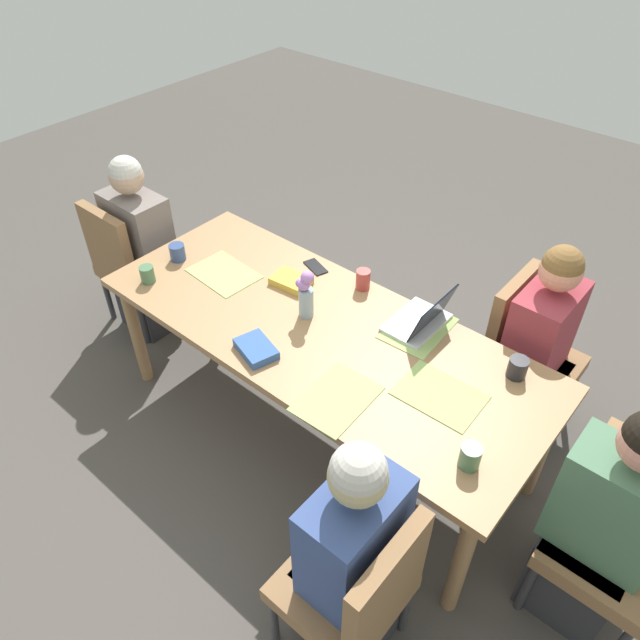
{
  "coord_description": "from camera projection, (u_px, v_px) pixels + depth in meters",
  "views": [
    {
      "loc": [
        1.41,
        -1.66,
        2.69
      ],
      "look_at": [
        0.0,
        0.0,
        0.81
      ],
      "focal_mm": 33.74,
      "sensor_mm": 36.0,
      "label": 1
    }
  ],
  "objects": [
    {
      "name": "placemat_head_right_left_far",
      "position": [
        439.0,
        395.0,
        2.58
      ],
      "size": [
        0.37,
        0.27,
        0.0
      ],
      "primitive_type": "cube",
      "rotation": [
        0.0,
        0.0,
        3.17
      ],
      "color": "#9EBC66",
      "rests_on": "dining_table"
    },
    {
      "name": "placemat_head_left_left_mid",
      "position": [
        224.0,
        273.0,
        3.25
      ],
      "size": [
        0.38,
        0.29,
        0.0
      ],
      "primitive_type": "cube",
      "rotation": [
        0.0,
        0.0,
        -0.07
      ],
      "color": "#9EBC66",
      "rests_on": "dining_table"
    },
    {
      "name": "placemat_near_left_near",
      "position": [
        337.0,
        399.0,
        2.56
      ],
      "size": [
        0.27,
        0.37,
        0.0
      ],
      "primitive_type": "cube",
      "rotation": [
        0.0,
        0.0,
        1.61
      ],
      "color": "#9EBC66",
      "rests_on": "dining_table"
    },
    {
      "name": "ground_plane",
      "position": [
        320.0,
        428.0,
        3.41
      ],
      "size": [
        10.0,
        10.0,
        0.0
      ],
      "primitive_type": "plane",
      "color": "#4C4742"
    },
    {
      "name": "book_red_cover",
      "position": [
        291.0,
        281.0,
        3.16
      ],
      "size": [
        0.21,
        0.16,
        0.04
      ],
      "primitive_type": "cube",
      "rotation": [
        0.0,
        0.0,
        0.11
      ],
      "color": "gold",
      "rests_on": "dining_table"
    },
    {
      "name": "book_blue_cover",
      "position": [
        256.0,
        349.0,
        2.77
      ],
      "size": [
        0.23,
        0.19,
        0.04
      ],
      "primitive_type": "cube",
      "rotation": [
        0.0,
        0.0,
        -0.29
      ],
      "color": "#335693",
      "rests_on": "dining_table"
    },
    {
      "name": "chair_head_left_left_mid",
      "position": [
        130.0,
        261.0,
        3.79
      ],
      "size": [
        0.44,
        0.44,
        0.9
      ],
      "color": "olive",
      "rests_on": "ground_plane"
    },
    {
      "name": "laptop_far_right_near",
      "position": [
        421.0,
        320.0,
        2.89
      ],
      "size": [
        0.22,
        0.32,
        0.21
      ],
      "color": "silver",
      "rests_on": "dining_table"
    },
    {
      "name": "coffee_mug_far_left",
      "position": [
        470.0,
        457.0,
        2.27
      ],
      "size": [
        0.08,
        0.08,
        0.1
      ],
      "primitive_type": "cylinder",
      "color": "#47704C",
      "rests_on": "dining_table"
    },
    {
      "name": "person_far_right_near",
      "position": [
        533.0,
        356.0,
        3.09
      ],
      "size": [
        0.36,
        0.4,
        1.19
      ],
      "color": "#2D2D33",
      "rests_on": "ground_plane"
    },
    {
      "name": "chair_head_right_left_far",
      "position": [
        619.0,
        530.0,
        2.38
      ],
      "size": [
        0.44,
        0.44,
        0.9
      ],
      "color": "olive",
      "rests_on": "ground_plane"
    },
    {
      "name": "coffee_mug_near_left",
      "position": [
        518.0,
        368.0,
        2.64
      ],
      "size": [
        0.09,
        0.09,
        0.1
      ],
      "primitive_type": "cylinder",
      "color": "#232328",
      "rests_on": "dining_table"
    },
    {
      "name": "phone_black",
      "position": [
        316.0,
        267.0,
        3.29
      ],
      "size": [
        0.17,
        0.12,
        0.01
      ],
      "primitive_type": "cube",
      "rotation": [
        0.0,
        0.0,
        2.81
      ],
      "color": "black",
      "rests_on": "dining_table"
    },
    {
      "name": "coffee_mug_centre_right",
      "position": [
        177.0,
        252.0,
        3.32
      ],
      "size": [
        0.09,
        0.09,
        0.09
      ],
      "primitive_type": "cylinder",
      "color": "#33477A",
      "rests_on": "dining_table"
    },
    {
      "name": "dining_table",
      "position": [
        320.0,
        339.0,
        2.96
      ],
      "size": [
        2.3,
        0.93,
        0.76
      ],
      "color": "#9E754C",
      "rests_on": "ground_plane"
    },
    {
      "name": "person_near_left_near",
      "position": [
        352.0,
        561.0,
        2.26
      ],
      "size": [
        0.36,
        0.4,
        1.19
      ],
      "color": "#2D2D33",
      "rests_on": "ground_plane"
    },
    {
      "name": "chair_far_right_near",
      "position": [
        524.0,
        347.0,
        3.18
      ],
      "size": [
        0.44,
        0.44,
        0.9
      ],
      "color": "olive",
      "rests_on": "ground_plane"
    },
    {
      "name": "chair_near_left_near",
      "position": [
        358.0,
        590.0,
        2.2
      ],
      "size": [
        0.44,
        0.44,
        0.9
      ],
      "color": "olive",
      "rests_on": "ground_plane"
    },
    {
      "name": "coffee_mug_centre_left",
      "position": [
        363.0,
        279.0,
        3.12
      ],
      "size": [
        0.07,
        0.07,
        0.11
      ],
      "primitive_type": "cylinder",
      "color": "#AD3D38",
      "rests_on": "dining_table"
    },
    {
      "name": "person_head_left_left_mid",
      "position": [
        145.0,
        256.0,
        3.78
      ],
      "size": [
        0.4,
        0.36,
        1.19
      ],
      "color": "#2D2D33",
      "rests_on": "ground_plane"
    },
    {
      "name": "person_head_right_left_far",
      "position": [
        599.0,
        531.0,
        2.35
      ],
      "size": [
        0.4,
        0.36,
        1.19
      ],
      "color": "#2D2D33",
      "rests_on": "ground_plane"
    },
    {
      "name": "coffee_mug_near_right",
      "position": [
        147.0,
        274.0,
        3.16
      ],
      "size": [
        0.08,
        0.08,
        0.09
      ],
      "primitive_type": "cylinder",
      "color": "#47704C",
      "rests_on": "dining_table"
    },
    {
      "name": "flower_vase",
      "position": [
        306.0,
        293.0,
        2.89
      ],
      "size": [
        0.1,
        0.08,
        0.27
      ],
      "color": "#8EA8B7",
      "rests_on": "dining_table"
    },
    {
      "name": "placemat_far_right_near",
      "position": [
        418.0,
        328.0,
        2.91
      ],
      "size": [
        0.28,
        0.37,
        0.0
      ],
      "primitive_type": "cube",
      "rotation": [
        0.0,
        0.0,
        -1.51
      ],
      "color": "#9EBC66",
      "rests_on": "dining_table"
    }
  ]
}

